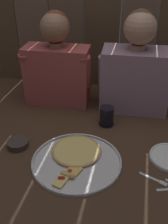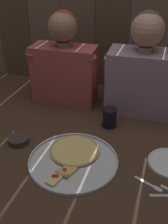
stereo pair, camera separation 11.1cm
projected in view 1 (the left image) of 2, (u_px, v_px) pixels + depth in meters
name	position (u px, v px, depth m)	size (l,w,h in m)	color
ground_plane	(81.00, 153.00, 1.32)	(3.20, 3.20, 0.00)	#422B1C
pizza_tray	(76.00, 158.00, 1.28)	(0.43, 0.43, 0.03)	silver
drinking_glass	(107.00, 116.00, 1.52)	(0.09, 0.09, 0.11)	black
dipping_bowl	(18.00, 143.00, 1.36)	(0.11, 0.11, 0.03)	#3D332D
table_fork	(155.00, 179.00, 1.17)	(0.12, 0.07, 0.01)	silver
diner_left	(57.00, 64.00, 1.65)	(0.44, 0.20, 0.58)	#AD4C47
diner_right	(136.00, 68.00, 1.58)	(0.44, 0.23, 0.60)	gray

